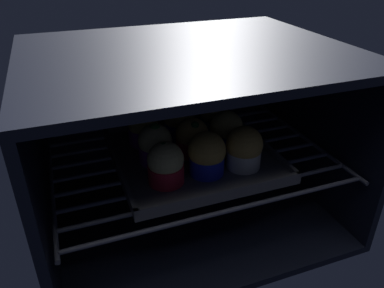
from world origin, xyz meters
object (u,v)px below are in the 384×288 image
(muffin_row0_col2, at_px, (244,148))
(muffin_row1_col1, at_px, (190,138))
(muffin_row2_col1, at_px, (178,120))
(muffin_row2_col2, at_px, (214,117))
(muffin_row2_col0, at_px, (144,128))
(baking_tray, at_px, (192,155))
(muffin_row0_col1, at_px, (209,154))
(muffin_row0_col0, at_px, (166,164))
(muffin_row1_col0, at_px, (155,144))
(muffin_row1_col2, at_px, (226,131))

(muffin_row0_col2, height_order, muffin_row1_col1, muffin_row0_col2)
(muffin_row2_col1, xyz_separation_m, muffin_row2_col2, (0.08, -0.00, -0.00))
(muffin_row2_col0, relative_size, muffin_row2_col1, 0.93)
(muffin_row2_col1, bearing_deg, muffin_row2_col0, -179.18)
(muffin_row0_col2, height_order, muffin_row2_col1, muffin_row2_col1)
(baking_tray, relative_size, muffin_row2_col0, 3.94)
(baking_tray, height_order, muffin_row0_col1, muffin_row0_col1)
(muffin_row0_col0, bearing_deg, muffin_row0_col2, -0.63)
(muffin_row1_col0, distance_m, muffin_row1_col2, 0.15)
(muffin_row0_col0, bearing_deg, muffin_row2_col2, 44.14)
(muffin_row0_col0, distance_m, muffin_row2_col2, 0.22)
(muffin_row2_col0, bearing_deg, muffin_row2_col2, -0.72)
(muffin_row1_col1, relative_size, muffin_row2_col2, 0.96)
(muffin_row1_col0, height_order, muffin_row1_col1, muffin_row1_col0)
(baking_tray, bearing_deg, muffin_row1_col2, 1.76)
(muffin_row0_col1, height_order, muffin_row2_col1, muffin_row2_col1)
(muffin_row1_col2, bearing_deg, muffin_row1_col1, -177.87)
(muffin_row0_col0, height_order, muffin_row2_col1, muffin_row2_col1)
(muffin_row1_col0, bearing_deg, muffin_row2_col2, 26.85)
(muffin_row0_col2, height_order, muffin_row1_col2, muffin_row0_col2)
(muffin_row0_col2, relative_size, muffin_row1_col0, 1.01)
(muffin_row2_col1, bearing_deg, muffin_row2_col2, -2.12)
(baking_tray, distance_m, muffin_row0_col0, 0.12)
(baking_tray, xyz_separation_m, muffin_row2_col1, (-0.00, 0.08, 0.04))
(baking_tray, bearing_deg, muffin_row2_col0, 135.24)
(baking_tray, xyz_separation_m, muffin_row0_col0, (-0.08, -0.08, 0.04))
(muffin_row0_col0, distance_m, muffin_row1_col2, 0.17)
(muffin_row2_col0, bearing_deg, muffin_row0_col0, -89.88)
(muffin_row0_col0, relative_size, muffin_row2_col1, 0.94)
(muffin_row1_col2, height_order, muffin_row2_col1, muffin_row2_col1)
(muffin_row1_col0, relative_size, muffin_row2_col0, 1.04)
(muffin_row1_col1, bearing_deg, muffin_row1_col0, -177.72)
(muffin_row1_col2, bearing_deg, muffin_row0_col0, -152.29)
(muffin_row0_col2, xyz_separation_m, muffin_row2_col1, (-0.07, 0.16, -0.00))
(muffin_row1_col2, xyz_separation_m, muffin_row2_col2, (0.01, 0.07, -0.00))
(muffin_row2_col2, bearing_deg, muffin_row0_col0, -135.86)
(muffin_row1_col0, distance_m, muffin_row1_col1, 0.07)
(muffin_row0_col1, relative_size, muffin_row2_col2, 1.03)
(baking_tray, xyz_separation_m, muffin_row1_col1, (-0.00, -0.00, 0.04))
(baking_tray, xyz_separation_m, muffin_row2_col0, (-0.08, 0.08, 0.04))
(muffin_row1_col2, bearing_deg, muffin_row2_col1, 135.47)
(muffin_row1_col2, bearing_deg, muffin_row0_col1, -132.36)
(baking_tray, height_order, muffin_row1_col1, muffin_row1_col1)
(muffin_row0_col0, height_order, muffin_row1_col1, muffin_row0_col0)
(muffin_row1_col1, height_order, muffin_row2_col0, muffin_row2_col0)
(muffin_row1_col0, bearing_deg, muffin_row0_col1, -42.33)
(muffin_row1_col0, distance_m, muffin_row2_col0, 0.08)
(muffin_row1_col1, bearing_deg, baking_tray, 9.97)
(muffin_row2_col0, height_order, muffin_row2_col1, muffin_row2_col1)
(muffin_row0_col1, bearing_deg, muffin_row0_col0, -178.50)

